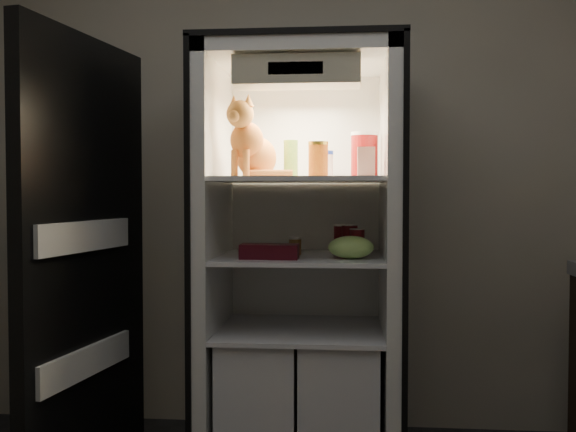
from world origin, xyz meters
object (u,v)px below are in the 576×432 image
object	(u,v)px
cream_carton	(366,162)
soda_can_b	(350,240)
tabby_cat	(252,147)
refrigerator	(301,286)
grape_bag	(351,247)
parmesan_shaker	(291,159)
condiment_jar	(295,246)
pepper_jar	(364,155)
salsa_jar	(318,159)
berry_box_left	(255,251)
berry_box_right	(284,252)
mayo_tub	(323,165)
soda_can_a	(341,239)
soda_can_c	(357,243)

from	to	relation	value
cream_carton	soda_can_b	size ratio (longest dim) A/B	0.91
tabby_cat	refrigerator	bearing A→B (deg)	48.38
tabby_cat	grape_bag	distance (m)	0.62
cream_carton	parmesan_shaker	bearing A→B (deg)	149.40
tabby_cat	condiment_jar	xyz separation A→B (m)	(0.19, 0.08, -0.44)
refrigerator	parmesan_shaker	xyz separation A→B (m)	(-0.05, 0.00, 0.58)
parmesan_shaker	pepper_jar	xyz separation A→B (m)	(0.34, 0.03, 0.02)
salsa_jar	berry_box_left	size ratio (longest dim) A/B	1.24
refrigerator	cream_carton	world-z (taller)	refrigerator
tabby_cat	pepper_jar	xyz separation A→B (m)	(0.50, 0.15, -0.03)
berry_box_left	refrigerator	bearing A→B (deg)	49.10
refrigerator	pepper_jar	xyz separation A→B (m)	(0.29, 0.03, 0.60)
cream_carton	berry_box_right	world-z (taller)	cream_carton
mayo_tub	cream_carton	size ratio (longest dim) A/B	1.04
pepper_jar	berry_box_right	distance (m)	0.61
refrigerator	salsa_jar	xyz separation A→B (m)	(0.08, -0.11, 0.58)
mayo_tub	berry_box_left	bearing A→B (deg)	-131.83
mayo_tub	soda_can_b	xyz separation A→B (m)	(0.12, -0.11, -0.35)
mayo_tub	parmesan_shaker	bearing A→B (deg)	-146.37
mayo_tub	soda_can_b	size ratio (longest dim) A/B	0.95
pepper_jar	berry_box_left	xyz separation A→B (m)	(-0.47, -0.25, -0.42)
soda_can_b	berry_box_left	xyz separation A→B (m)	(-0.40, -0.20, -0.04)
cream_carton	soda_can_a	xyz separation A→B (m)	(-0.10, 0.25, -0.35)
salsa_jar	grape_bag	world-z (taller)	salsa_jar
condiment_jar	salsa_jar	bearing A→B (deg)	-37.45
grape_bag	soda_can_c	bearing A→B (deg)	73.80
cream_carton	soda_can_c	world-z (taller)	cream_carton
soda_can_a	berry_box_right	xyz separation A→B (m)	(-0.24, -0.28, -0.03)
refrigerator	grape_bag	size ratio (longest dim) A/B	9.63
mayo_tub	soda_can_a	size ratio (longest dim) A/B	0.99
soda_can_a	berry_box_left	size ratio (longest dim) A/B	1.05
soda_can_a	pepper_jar	bearing A→B (deg)	-12.49
pepper_jar	soda_can_c	xyz separation A→B (m)	(-0.03, -0.12, -0.39)
pepper_jar	soda_can_b	world-z (taller)	pepper_jar
cream_carton	soda_can_c	distance (m)	0.37
salsa_jar	soda_can_c	distance (m)	0.41
soda_can_c	soda_can_a	bearing A→B (deg)	115.63
refrigerator	pepper_jar	world-z (taller)	refrigerator
parmesan_shaker	soda_can_b	size ratio (longest dim) A/B	1.26
pepper_jar	cream_carton	xyz separation A→B (m)	(0.00, -0.23, -0.04)
refrigerator	soda_can_c	world-z (taller)	refrigerator
tabby_cat	soda_can_a	size ratio (longest dim) A/B	2.73
refrigerator	tabby_cat	size ratio (longest dim) A/B	5.26
cream_carton	soda_can_a	size ratio (longest dim) A/B	0.95
soda_can_c	berry_box_right	world-z (taller)	soda_can_c
refrigerator	pepper_jar	size ratio (longest dim) A/B	8.98
condiment_jar	soda_can_a	bearing A→B (deg)	22.40
condiment_jar	parmesan_shaker	bearing A→B (deg)	125.07
cream_carton	soda_can_a	bearing A→B (deg)	112.48
parmesan_shaker	mayo_tub	size ratio (longest dim) A/B	1.33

